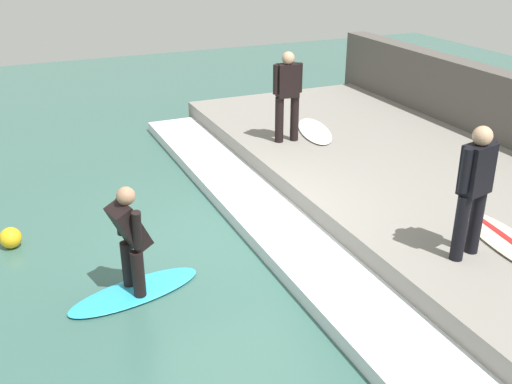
{
  "coord_description": "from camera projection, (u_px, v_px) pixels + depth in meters",
  "views": [
    {
      "loc": [
        -2.85,
        -7.23,
        4.24
      ],
      "look_at": [
        0.34,
        0.0,
        0.7
      ],
      "focal_mm": 42.0,
      "sensor_mm": 36.0,
      "label": 1
    }
  ],
  "objects": [
    {
      "name": "wave_foam_crest",
      "position": [
        274.0,
        225.0,
        9.01
      ],
      "size": [
        1.04,
        10.97,
        0.19
      ],
      "primitive_type": "cube",
      "color": "silver",
      "rests_on": "ground_plane"
    },
    {
      "name": "surfer_waiting_near",
      "position": [
        288.0,
        92.0,
        11.0
      ],
      "size": [
        0.57,
        0.27,
        1.69
      ],
      "color": "black",
      "rests_on": "concrete_ledge"
    },
    {
      "name": "surfer_waiting_far",
      "position": [
        474.0,
        186.0,
        7.07
      ],
      "size": [
        0.56,
        0.32,
        1.68
      ],
      "color": "black",
      "rests_on": "concrete_ledge"
    },
    {
      "name": "surfboard_riding",
      "position": [
        135.0,
        291.0,
        7.51
      ],
      "size": [
        1.83,
        0.97,
        0.06
      ],
      "color": "#2DADD1",
      "rests_on": "ground_plane"
    },
    {
      "name": "marker_buoy",
      "position": [
        11.0,
        238.0,
        8.53
      ],
      "size": [
        0.31,
        0.31,
        0.31
      ],
      "primitive_type": "sphere",
      "color": "yellow",
      "rests_on": "ground_plane"
    },
    {
      "name": "concrete_ledge",
      "position": [
        422.0,
        187.0,
        9.96
      ],
      "size": [
        4.4,
        11.54,
        0.47
      ],
      "primitive_type": "cube",
      "color": "gray",
      "rests_on": "ground_plane"
    },
    {
      "name": "ground_plane",
      "position": [
        235.0,
        239.0,
        8.82
      ],
      "size": [
        28.0,
        28.0,
        0.0
      ],
      "primitive_type": "plane",
      "color": "#386056"
    },
    {
      "name": "surfboard_waiting_far",
      "position": [
        510.0,
        242.0,
        7.69
      ],
      "size": [
        0.87,
        2.04,
        0.07
      ],
      "color": "beige",
      "rests_on": "concrete_ledge"
    },
    {
      "name": "surfer_riding",
      "position": [
        130.0,
        235.0,
        7.18
      ],
      "size": [
        0.52,
        0.63,
        1.4
      ],
      "color": "black",
      "rests_on": "surfboard_riding"
    },
    {
      "name": "surfboard_waiting_near",
      "position": [
        315.0,
        131.0,
        11.85
      ],
      "size": [
        1.05,
        1.77,
        0.06
      ],
      "color": "white",
      "rests_on": "concrete_ledge"
    }
  ]
}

